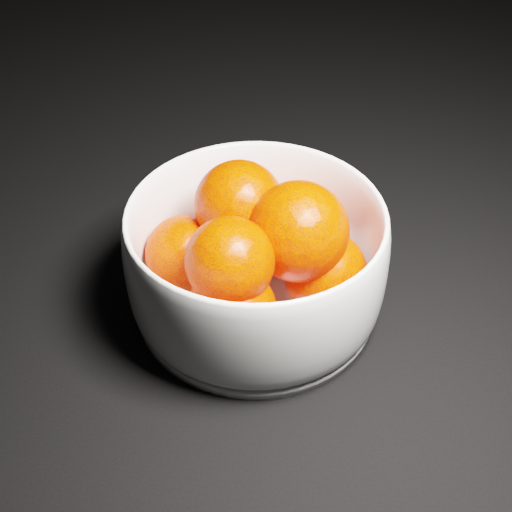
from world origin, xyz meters
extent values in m
cylinder|color=white|center=(0.06, 0.25, 0.01)|extent=(0.19, 0.19, 0.01)
sphere|color=#FF2700|center=(0.08, 0.29, 0.04)|extent=(0.07, 0.07, 0.07)
sphere|color=#FF2700|center=(0.01, 0.28, 0.04)|extent=(0.07, 0.07, 0.07)
sphere|color=#FF2700|center=(0.03, 0.21, 0.04)|extent=(0.07, 0.07, 0.07)
sphere|color=#FF2700|center=(0.11, 0.23, 0.04)|extent=(0.07, 0.07, 0.07)
sphere|color=#FF2700|center=(0.06, 0.28, 0.08)|extent=(0.07, 0.07, 0.07)
sphere|color=#FF2700|center=(0.04, 0.22, 0.08)|extent=(0.06, 0.06, 0.06)
sphere|color=#FF2700|center=(0.09, 0.24, 0.08)|extent=(0.08, 0.08, 0.08)
camera|label=1|loc=(-0.03, -0.16, 0.42)|focal=50.00mm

